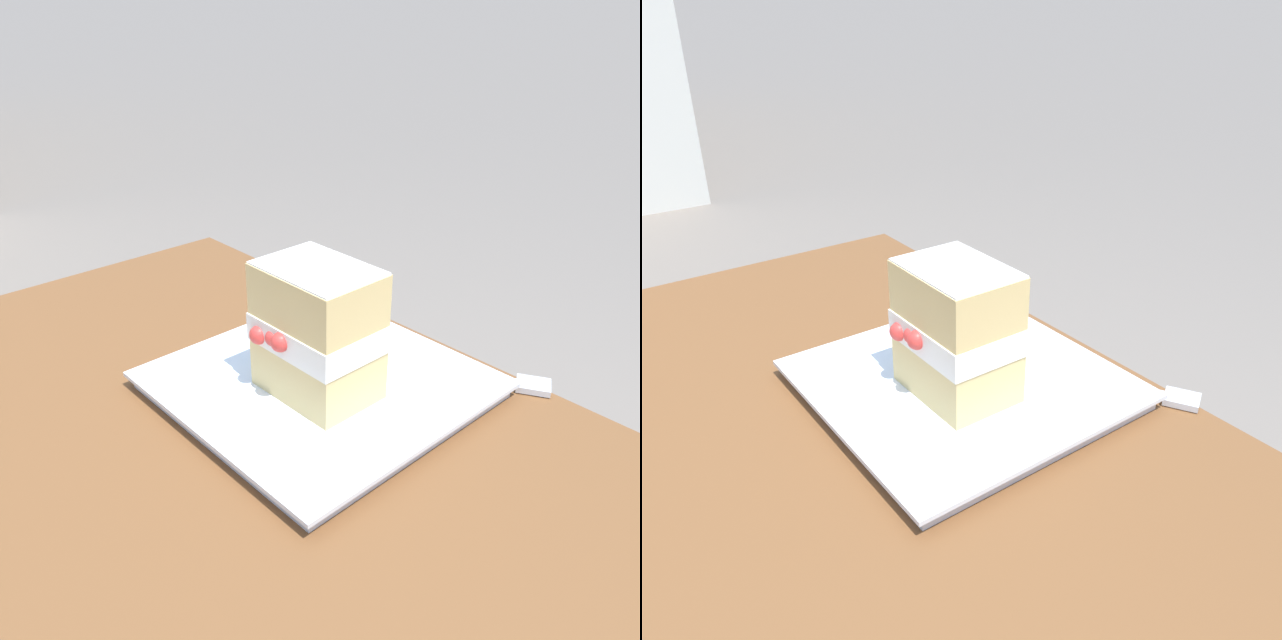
{
  "view_description": "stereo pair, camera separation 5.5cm",
  "coord_description": "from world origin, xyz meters",
  "views": [
    {
      "loc": [
        -0.21,
        0.08,
        1.1
      ],
      "look_at": [
        0.15,
        -0.25,
        0.85
      ],
      "focal_mm": 36.24,
      "sensor_mm": 36.0,
      "label": 1
    },
    {
      "loc": [
        -0.25,
        0.03,
        1.1
      ],
      "look_at": [
        0.15,
        -0.25,
        0.85
      ],
      "focal_mm": 36.24,
      "sensor_mm": 36.0,
      "label": 2
    }
  ],
  "objects": [
    {
      "name": "dessert_plate",
      "position": [
        0.15,
        -0.25,
        0.79
      ],
      "size": [
        0.25,
        0.25,
        0.02
      ],
      "color": "white",
      "rests_on": "patio_table"
    },
    {
      "name": "cake_slice",
      "position": [
        0.13,
        -0.24,
        0.85
      ],
      "size": [
        0.1,
        0.09,
        0.11
      ],
      "color": "#E0C17A",
      "rests_on": "dessert_plate"
    },
    {
      "name": "dessert_fork",
      "position": [
        0.07,
        -0.37,
        0.78
      ],
      "size": [
        0.16,
        0.1,
        0.01
      ],
      "color": "silver",
      "rests_on": "patio_table"
    }
  ]
}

